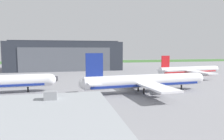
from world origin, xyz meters
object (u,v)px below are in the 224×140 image
object	(u,v)px
maintenance_hangar	(66,56)
airliner_near_right	(146,81)
airliner_far_right	(189,70)
stair_truck	(53,78)

from	to	relation	value
maintenance_hangar	airliner_near_right	size ratio (longest dim) A/B	1.71
airliner_near_right	airliner_far_right	world-z (taller)	airliner_near_right
maintenance_hangar	airliner_near_right	xyz separation A→B (m)	(26.85, -91.37, -6.32)
airliner_near_right	airliner_far_right	size ratio (longest dim) A/B	1.17
maintenance_hangar	airliner_far_right	distance (m)	87.27
airliner_near_right	stair_truck	bearing A→B (deg)	134.87
maintenance_hangar	airliner_near_right	world-z (taller)	maintenance_hangar
maintenance_hangar	airliner_far_right	size ratio (longest dim) A/B	1.99
maintenance_hangar	stair_truck	size ratio (longest dim) A/B	18.32
stair_truck	airliner_far_right	bearing A→B (deg)	1.54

